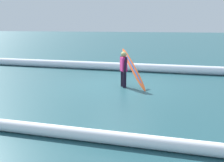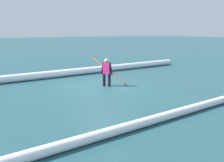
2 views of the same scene
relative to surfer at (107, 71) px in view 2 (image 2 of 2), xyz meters
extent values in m
plane|color=#214B53|center=(0.27, -0.21, -0.77)|extent=(189.35, 189.35, 0.00)
cylinder|color=black|center=(0.08, -0.12, -0.46)|extent=(0.14, 0.14, 0.63)
cylinder|color=black|center=(-0.08, 0.12, -0.46)|extent=(0.14, 0.14, 0.63)
cube|color=#D82672|center=(0.00, 0.00, 0.13)|extent=(0.36, 0.39, 0.54)
sphere|color=#939358|center=(0.00, 0.00, 0.50)|extent=(0.22, 0.22, 0.22)
cylinder|color=black|center=(0.12, -0.18, 0.13)|extent=(0.09, 0.24, 0.61)
cylinder|color=black|center=(-0.12, 0.18, 0.13)|extent=(0.09, 0.24, 0.61)
ellipsoid|color=#E55926|center=(-0.33, -0.22, -0.06)|extent=(1.50, 1.59, 1.45)
ellipsoid|color=blue|center=(-0.33, -0.22, -0.05)|extent=(1.12, 1.20, 1.17)
cylinder|color=white|center=(1.60, -3.81, -0.55)|extent=(21.26, 1.22, 0.43)
cylinder|color=white|center=(-1.39, 5.25, -0.63)|extent=(19.75, 1.17, 0.27)
camera|label=1|loc=(-3.09, 10.28, 1.58)|focal=45.06mm
camera|label=2|loc=(7.45, 10.94, 1.97)|focal=43.33mm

